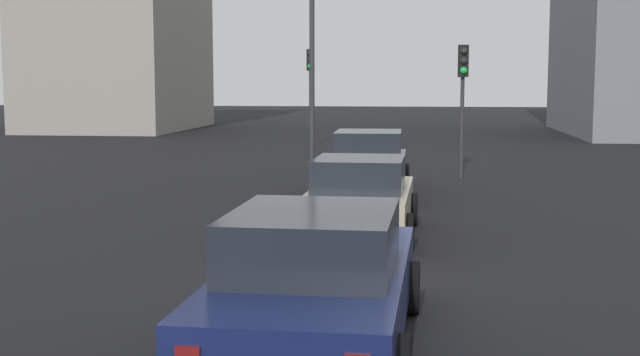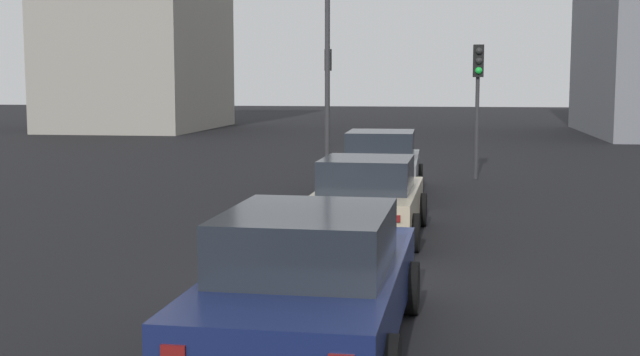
{
  "view_description": "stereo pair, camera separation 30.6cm",
  "coord_description": "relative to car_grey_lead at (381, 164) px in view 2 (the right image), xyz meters",
  "views": [
    {
      "loc": [
        -10.49,
        -1.3,
        2.79
      ],
      "look_at": [
        -0.27,
        -0.03,
        1.6
      ],
      "focal_mm": 47.39,
      "sensor_mm": 36.0,
      "label": 1
    },
    {
      "loc": [
        -10.45,
        -1.6,
        2.79
      ],
      "look_at": [
        -0.27,
        -0.03,
        1.6
      ],
      "focal_mm": 47.39,
      "sensor_mm": 36.0,
      "label": 2
    }
  ],
  "objects": [
    {
      "name": "ground_plane",
      "position": [
        -10.0,
        -0.04,
        -0.86
      ],
      "size": [
        160.0,
        160.0,
        0.2
      ],
      "primitive_type": "cube",
      "color": "black"
    },
    {
      "name": "car_grey_lead",
      "position": [
        0.0,
        0.0,
        0.0
      ],
      "size": [
        4.59,
        2.07,
        1.57
      ],
      "rotation": [
        0.0,
        0.0,
        0.02
      ],
      "color": "slate",
      "rests_on": "ground_plane"
    },
    {
      "name": "car_beige_second",
      "position": [
        -5.61,
        -0.22,
        -0.06
      ],
      "size": [
        4.1,
        2.03,
        1.44
      ],
      "rotation": [
        0.0,
        0.0,
        -0.02
      ],
      "color": "tan",
      "rests_on": "ground_plane"
    },
    {
      "name": "car_navy_third",
      "position": [
        -12.04,
        -0.25,
        -0.03
      ],
      "size": [
        4.8,
        2.12,
        1.5
      ],
      "rotation": [
        0.0,
        0.0,
        -0.02
      ],
      "color": "#141E4C",
      "rests_on": "ground_plane"
    },
    {
      "name": "traffic_light_near_left",
      "position": [
        3.69,
        -2.4,
        1.97
      ],
      "size": [
        0.32,
        0.3,
        3.78
      ],
      "rotation": [
        0.0,
        0.0,
        3.23
      ],
      "color": "#2D2D30",
      "rests_on": "ground_plane"
    },
    {
      "name": "traffic_light_near_right",
      "position": [
        14.85,
        3.45,
        2.18
      ],
      "size": [
        0.32,
        0.28,
        4.09
      ],
      "rotation": [
        0.0,
        0.0,
        3.14
      ],
      "color": "#2D2D30",
      "rests_on": "ground_plane"
    },
    {
      "name": "street_lamp_kerbside",
      "position": [
        5.68,
        2.15,
        3.52
      ],
      "size": [
        0.56,
        0.36,
        7.25
      ],
      "color": "#2D2D30",
      "rests_on": "ground_plane"
    }
  ]
}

